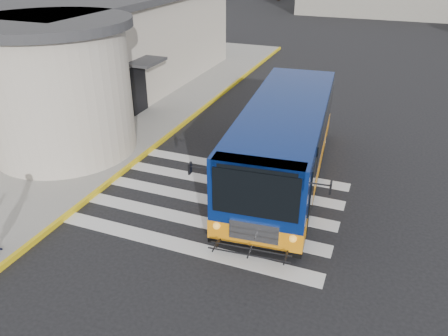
% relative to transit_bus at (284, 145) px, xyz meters
% --- Properties ---
extents(ground, '(140.00, 140.00, 0.00)m').
position_rel_transit_bus_xyz_m(ground, '(-1.24, -1.35, -1.28)').
color(ground, black).
rests_on(ground, ground).
extents(sidewalk, '(10.00, 34.00, 0.15)m').
position_rel_transit_bus_xyz_m(sidewalk, '(-10.24, 2.65, -1.20)').
color(sidewalk, gray).
rests_on(sidewalk, ground).
extents(curb_strip, '(0.12, 34.00, 0.16)m').
position_rel_transit_bus_xyz_m(curb_strip, '(-5.29, 2.65, -1.20)').
color(curb_strip, yellow).
rests_on(curb_strip, ground).
extents(station_building, '(12.70, 18.70, 4.80)m').
position_rel_transit_bus_xyz_m(station_building, '(-12.08, 5.56, 1.29)').
color(station_building, beige).
rests_on(station_building, ground).
extents(crosswalk, '(8.00, 5.35, 0.01)m').
position_rel_transit_bus_xyz_m(crosswalk, '(-1.74, -2.15, -1.27)').
color(crosswalk, silver).
rests_on(crosswalk, ground).
extents(transit_bus, '(3.73, 9.65, 2.67)m').
position_rel_transit_bus_xyz_m(transit_bus, '(0.00, 0.00, 0.00)').
color(transit_bus, navy).
rests_on(transit_bus, ground).
extents(pedestrian_b, '(0.83, 0.96, 1.68)m').
position_rel_transit_bus_xyz_m(pedestrian_b, '(-8.25, -1.35, -0.29)').
color(pedestrian_b, black).
rests_on(pedestrian_b, sidewalk).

